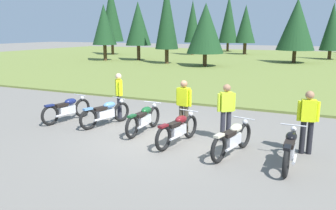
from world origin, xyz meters
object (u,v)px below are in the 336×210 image
Objects in this scene: motorcycle_navy at (67,109)px; rider_in_hivis_vest at (226,109)px; motorcycle_cream at (233,138)px; rider_near_row_end at (119,93)px; rider_checking_bike at (184,103)px; rider_with_back_turned at (308,118)px; motorcycle_sky_blue at (106,113)px; motorcycle_british_green at (144,119)px; motorcycle_maroon at (178,129)px; motorcycle_black at (290,148)px.

motorcycle_navy is 5.74m from rider_in_hivis_vest.
rider_near_row_end reaches higher than motorcycle_cream.
motorcycle_cream is at bearing -33.82° from rider_checking_bike.
motorcycle_cream is at bearing -152.53° from rider_with_back_turned.
motorcycle_sky_blue is 1.57m from motorcycle_british_green.
motorcycle_british_green and motorcycle_maroon have the same top height.
motorcycle_navy is 1.25× the size of rider_checking_bike.
rider_near_row_end and rider_with_back_turned have the same top height.
motorcycle_navy is 4.62m from motorcycle_maroon.
rider_checking_bike is 3.62m from rider_with_back_turned.
motorcycle_british_green is (1.57, -0.17, 0.00)m from motorcycle_sky_blue.
rider_in_hivis_vest is (4.20, -0.84, 0.00)m from rider_near_row_end.
motorcycle_black is (7.62, -1.04, 0.00)m from motorcycle_navy.
motorcycle_cream is at bearing -22.32° from rider_near_row_end.
rider_in_hivis_vest is (4.13, 0.12, 0.51)m from motorcycle_sky_blue.
motorcycle_sky_blue is at bearing -178.35° from rider_in_hivis_vest.
motorcycle_maroon is (4.58, -0.66, 0.00)m from motorcycle_navy.
motorcycle_british_green is at bearing -158.17° from rider_checking_bike.
motorcycle_black is at bearing -10.79° from motorcycle_sky_blue.
motorcycle_navy and motorcycle_cream have the same top height.
motorcycle_british_green is 1.02× the size of motorcycle_cream.
motorcycle_black is 6.49m from rider_near_row_end.
motorcycle_british_green is 1.55m from motorcycle_maroon.
motorcycle_sky_blue is 0.98× the size of motorcycle_maroon.
motorcycle_black is at bearing -19.02° from rider_near_row_end.
motorcycle_sky_blue is 6.35m from rider_with_back_turned.
rider_checking_bike is (4.31, 0.40, 0.51)m from motorcycle_navy.
motorcycle_cream is 5.10m from rider_near_row_end.
motorcycle_cream is 1.24× the size of rider_with_back_turned.
rider_checking_bike is 1.41m from rider_in_hivis_vest.
motorcycle_black is (3.05, -0.38, 0.00)m from motorcycle_maroon.
rider_with_back_turned is (6.33, -0.08, 0.51)m from motorcycle_sky_blue.
motorcycle_black is at bearing -23.60° from rider_checking_bike.
motorcycle_sky_blue and motorcycle_maroon have the same top height.
motorcycle_sky_blue is at bearing 3.83° from motorcycle_navy.
motorcycle_maroon is at bearing -168.37° from rider_with_back_turned.
rider_in_hivis_vest is at bearing -7.22° from rider_checking_bike.
motorcycle_cream is at bearing -11.86° from motorcycle_sky_blue.
rider_checking_bike and rider_near_row_end have the same top height.
motorcycle_cream is (4.62, -0.97, 0.00)m from motorcycle_sky_blue.
rider_in_hivis_vest is (2.56, 0.29, 0.51)m from motorcycle_british_green.
motorcycle_navy is 6.26m from motorcycle_cream.
motorcycle_sky_blue is 1.22× the size of rider_with_back_turned.
rider_in_hivis_vest reaches higher than motorcycle_sky_blue.
motorcycle_cream is at bearing -65.69° from rider_in_hivis_vest.
motorcycle_cream is at bearing -7.93° from motorcycle_navy.
rider_checking_bike is at bearing 103.87° from motorcycle_maroon.
motorcycle_cream is 1.43m from motorcycle_black.
motorcycle_navy is at bearing -179.81° from rider_with_back_turned.
motorcycle_sky_blue is 4.72m from motorcycle_cream.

